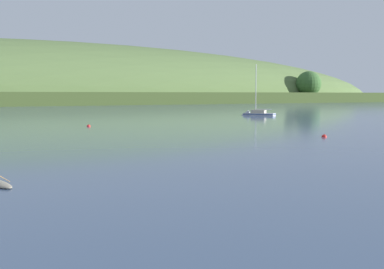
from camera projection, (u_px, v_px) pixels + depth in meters
name	position (u px, v px, depth m)	size (l,w,h in m)	color
far_shoreline_hill	(45.00, 103.00, 229.58)	(561.40, 111.65, 61.07)	#3C4E24
sailboat_near_mooring	(255.00, 115.00, 101.50)	(5.89, 7.52, 12.09)	#ADB2BC
mooring_buoy_foreground	(324.00, 137.00, 50.89)	(0.55, 0.55, 0.63)	red
mooring_buoy_midchannel	(89.00, 126.00, 67.56)	(0.53, 0.53, 0.61)	red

